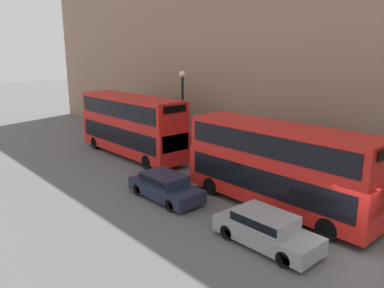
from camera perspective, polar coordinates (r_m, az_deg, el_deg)
ground_plane at (r=16.15m, az=23.31°, el=-15.51°), size 200.00×200.00×0.00m
bus_leading at (r=18.73m, az=12.92°, el=-2.89°), size 2.59×10.05×4.22m
bus_second_in_queue at (r=28.15m, az=-9.27°, el=3.13°), size 2.59×10.50×4.51m
car_dark_sedan at (r=15.64m, az=11.17°, el=-12.51°), size 1.76×4.40×1.40m
car_hatchback at (r=19.97m, az=-4.14°, el=-6.37°), size 1.79×4.45×1.38m
street_lamp at (r=26.38m, az=-1.44°, el=5.81°), size 0.44×0.44×6.37m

